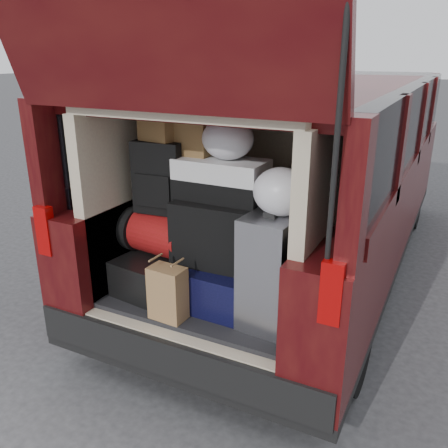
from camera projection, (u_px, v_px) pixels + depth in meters
The scene contains 15 objects.
ground at pixel (202, 382), 3.07m from camera, with size 80.00×80.00×0.00m, color #323234.
minivan at pixel (299, 181), 4.32m from camera, with size 1.90×5.35×2.77m.
load_floor at pixel (221, 325), 3.21m from camera, with size 1.24×1.05×0.55m, color black.
black_hardshell at pixel (163, 271), 3.11m from camera, with size 0.43×0.58×0.23m, color black.
navy_hardshell at pixel (224, 280), 2.96m from camera, with size 0.48×0.58×0.25m, color black.
silver_roller at pixel (274, 268), 2.66m from camera, with size 0.27×0.43×0.65m, color white.
kraft_bag at pixel (168, 293), 2.73m from camera, with size 0.21×0.13×0.32m, color #A27E49.
red_duffel at pixel (159, 233), 3.04m from camera, with size 0.43×0.28×0.28m, color maroon.
black_soft_case at pixel (221, 233), 2.84m from camera, with size 0.54×0.32×0.39m, color black.
backpack at pixel (161, 177), 2.93m from camera, with size 0.31×0.19×0.45m, color black.
twotone_duffel at pixel (221, 179), 2.79m from camera, with size 0.53×0.28×0.24m, color silver.
grocery_sack_lower at pixel (161, 123), 2.84m from camera, with size 0.22×0.18×0.20m, color brown.
grocery_sack_upper at pixel (195, 137), 2.83m from camera, with size 0.21×0.17×0.21m, color brown.
plastic_bag_center at pixel (228, 139), 2.70m from camera, with size 0.30×0.28×0.24m, color white.
plastic_bag_right at pixel (281, 192), 2.48m from camera, with size 0.30×0.28×0.26m, color white.
Camera 1 is at (1.27, -2.20, 2.02)m, focal length 38.00 mm.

